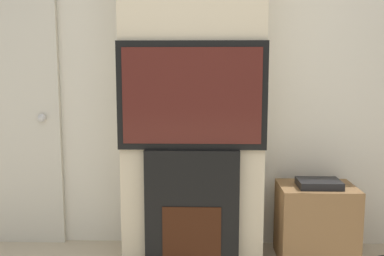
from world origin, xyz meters
TOP-DOWN VIEW (x-y plane):
  - wall_back at (0.00, 2.03)m, footprint 6.00×0.06m
  - chimney_breast at (0.00, 1.80)m, footprint 0.96×0.40m
  - fireplace at (0.00, 1.60)m, footprint 0.62×0.15m
  - television at (0.00, 1.59)m, footprint 0.97×0.07m
  - media_stand at (0.86, 1.72)m, footprint 0.52×0.38m
  - entry_door at (-1.40, 1.97)m, footprint 0.82×0.09m

SIDE VIEW (x-z plane):
  - media_stand at x=0.86m, z-range -0.02..0.56m
  - fireplace at x=0.00m, z-range 0.00..0.80m
  - entry_door at x=-1.40m, z-range 0.00..2.02m
  - television at x=0.00m, z-range 0.80..1.50m
  - wall_back at x=0.00m, z-range 0.00..2.70m
  - chimney_breast at x=0.00m, z-range 0.00..2.70m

